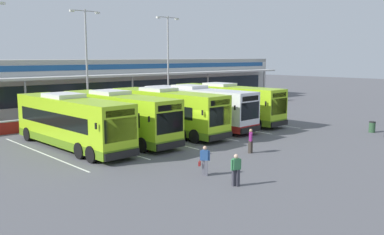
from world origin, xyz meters
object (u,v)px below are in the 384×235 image
Objects in this scene: coach_bus_rightmost at (227,104)px; pedestrian_child at (236,169)px; coach_bus_right_centre at (197,108)px; lamp_post_centre at (87,57)px; lamp_post_east at (168,57)px; coach_bus_leftmost at (71,123)px; litter_bin at (372,127)px; coach_bus_centre at (166,112)px; pedestrian_with_handbag at (205,160)px; pedestrian_in_dark_coat at (251,140)px; coach_bus_left_centre at (118,117)px.

coach_bus_rightmost is 20.42m from pedestrian_child.
lamp_post_centre is at bearing 112.67° from coach_bus_right_centre.
lamp_post_east reaches higher than pedestrian_child.
lamp_post_centre is (7.69, 11.52, 4.50)m from coach_bus_leftmost.
coach_bus_leftmost is 14.56m from lamp_post_centre.
coach_bus_leftmost is at bearing -178.65° from coach_bus_right_centre.
coach_bus_centre is at bearing 138.11° from litter_bin.
pedestrian_with_handbag is 1.00× the size of pedestrian_in_dark_coat.
coach_bus_right_centre is 12.97m from lamp_post_centre.
coach_bus_rightmost is 7.54× the size of pedestrian_child.
coach_bus_right_centre is (8.54, 0.24, 0.00)m from coach_bus_left_centre.
pedestrian_child is at bearing -127.25° from coach_bus_right_centre.
lamp_post_east reaches higher than coach_bus_left_centre.
lamp_post_centre is at bearing 128.90° from coach_bus_rightmost.
pedestrian_in_dark_coat is 1.00× the size of pedestrian_child.
pedestrian_child is at bearing -103.15° from lamp_post_centre.
coach_bus_centre is 1.11× the size of lamp_post_east.
coach_bus_left_centre and coach_bus_right_centre have the same top height.
coach_bus_leftmost is at bearing -123.75° from lamp_post_centre.
coach_bus_centre is (8.48, -0.09, 0.00)m from coach_bus_leftmost.
pedestrian_in_dark_coat is at bearing -89.33° from lamp_post_centre.
pedestrian_in_dark_coat is (7.94, -9.54, -0.91)m from coach_bus_leftmost.
pedestrian_child is (-10.55, -13.88, -0.91)m from coach_bus_right_centre.
coach_bus_left_centre reaches higher than pedestrian_with_handbag.
coach_bus_left_centre is 12.90m from lamp_post_centre.
lamp_post_east is (16.10, 22.43, 5.43)m from pedestrian_with_handbag.
coach_bus_rightmost is at bearing 1.94° from coach_bus_left_centre.
lamp_post_centre is (-0.24, 21.06, 5.42)m from pedestrian_in_dark_coat.
pedestrian_in_dark_coat is (5.93, 1.66, 0.02)m from pedestrian_with_handbag.
pedestrian_with_handbag is 0.15× the size of lamp_post_east.
coach_bus_right_centre is at bearing 127.01° from litter_bin.
pedestrian_in_dark_coat is at bearing -114.32° from coach_bus_right_centre.
coach_bus_left_centre is at bearing 80.74° from pedestrian_with_handbag.
lamp_post_centre is at bearing 56.25° from coach_bus_leftmost.
lamp_post_centre reaches higher than pedestrian_child.
litter_bin is at bearing -1.48° from pedestrian_with_handbag.
lamp_post_east is at bearing 98.23° from litter_bin.
lamp_post_centre is (-4.69, 11.22, 4.50)m from coach_bus_right_centre.
pedestrian_with_handbag is 0.15× the size of lamp_post_centre.
pedestrian_in_dark_coat is (-0.54, -9.45, -0.91)m from coach_bus_centre.
pedestrian_in_dark_coat is 7.33m from pedestrian_child.
coach_bus_centre is 1.00× the size of coach_bus_rightmost.
litter_bin is (3.32, -22.93, -5.82)m from lamp_post_east.
pedestrian_with_handbag is at bearing -141.28° from coach_bus_rightmost.
lamp_post_centre is (3.85, 11.46, 4.50)m from coach_bus_left_centre.
coach_bus_right_centre is at bearing -117.63° from lamp_post_east.
coach_bus_left_centre is (3.85, 0.06, 0.00)m from coach_bus_leftmost.
pedestrian_in_dark_coat is (-4.44, -9.83, -0.91)m from coach_bus_right_centre.
coach_bus_leftmost is at bearing 151.36° from litter_bin.
coach_bus_right_centre and coach_bus_rightmost have the same top height.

